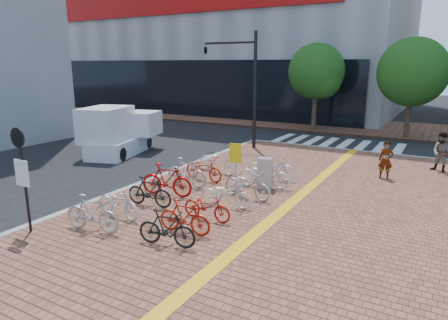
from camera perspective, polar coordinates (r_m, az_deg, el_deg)
The scene contains 26 objects.
ground at distance 12.57m, azimuth -2.79°, elevation -8.33°, with size 120.00×120.00×0.00m, color black.
kerb_north at distance 22.55m, azimuth 20.59°, elevation 0.90°, with size 14.00×0.25×0.15m, color gray.
far_sidewalk at distance 31.80m, azimuth 17.95°, elevation 4.58°, with size 70.00×8.00×0.15m, color brown.
crosswalk at distance 24.96m, azimuth 15.69°, elevation 2.26°, with size 7.50×4.00×0.01m.
street_trees at distance 27.32m, azimuth 27.53°, elevation 10.85°, with size 16.20×4.60×6.35m.
bike_0 at distance 11.67m, azimuth -18.35°, elevation -7.25°, with size 0.50×1.75×1.05m, color #A3A3A7.
bike_1 at distance 12.53m, azimuth -14.85°, elevation -5.90°, with size 0.61×1.74×0.92m, color silver.
bike_2 at distance 13.23m, azimuth -10.62°, elevation -4.45°, with size 0.47×1.65×0.99m, color black.
bike_3 at distance 14.13m, azimuth -8.18°, elevation -2.84°, with size 0.54×1.92×1.16m, color #A20D0B.
bike_4 at distance 15.17m, azimuth -5.37°, elevation -1.75°, with size 0.51×1.81×1.09m, color #B0B1B5.
bike_5 at distance 15.90m, azimuth -2.93°, elevation -1.21°, with size 0.64×1.84×0.97m, color #B31C0C.
bike_6 at distance 16.96m, azimuth -0.85°, elevation -0.11°, with size 0.69×1.99×1.05m, color white.
bike_7 at distance 10.36m, azimuth -8.19°, elevation -9.64°, with size 0.45×1.59×0.96m, color black.
bike_8 at distance 11.04m, azimuth -5.67°, elevation -8.09°, with size 0.45×1.58×0.95m, color #B21C0C.
bike_9 at distance 11.93m, azimuth -2.46°, elevation -6.64°, with size 0.55×1.59×0.83m, color #A8120C.
bike_10 at distance 12.91m, azimuth 0.34°, elevation -4.87°, with size 0.60×1.72×0.91m, color silver.
bike_11 at distance 13.81m, azimuth 3.36°, elevation -3.48°, with size 0.65×1.88×0.99m, color #A7A7AB.
bike_12 at distance 14.99m, azimuth 5.74°, elevation -2.04°, with size 0.69×1.98×1.04m, color silver.
bike_13 at distance 16.04m, azimuth 6.76°, elevation -1.05°, with size 0.68×1.96×1.03m, color silver.
pedestrian_a at distance 17.35m, azimuth 22.11°, elevation 0.01°, with size 0.56×0.37×1.53m, color gray.
pedestrian_b at distance 19.45m, azimuth 28.70°, elevation 0.97°, with size 0.83×0.65×1.70m, color #484C5C.
utility_box at distance 14.84m, azimuth 5.87°, elevation -1.93°, with size 0.54×0.39×1.18m, color #B0B0B5.
yellow_sign at distance 14.83m, azimuth 1.66°, elevation 0.43°, with size 0.46×0.12×1.68m.
notice_sign at distance 11.93m, azimuth -26.90°, elevation -0.95°, with size 0.54×0.12×2.93m.
traffic_light_pole at distance 22.47m, azimuth 1.08°, elevation 12.97°, with size 3.34×1.29×6.23m.
box_truck at distance 21.81m, azimuth -14.71°, elevation 3.91°, with size 3.02×4.73×2.53m.
Camera 1 is at (6.28, -9.83, 4.69)m, focal length 32.00 mm.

